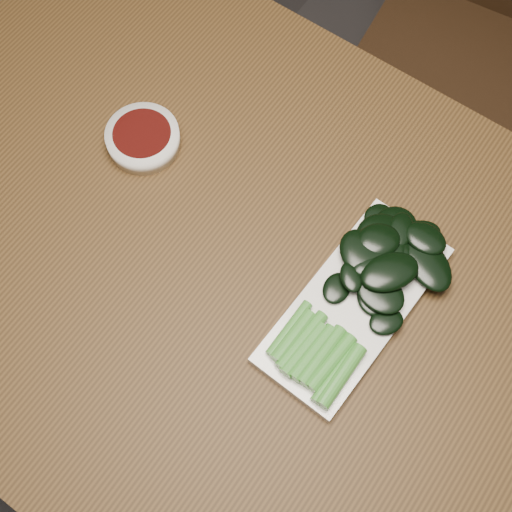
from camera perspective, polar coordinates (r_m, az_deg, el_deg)
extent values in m
plane|color=#2E2B2B|center=(1.66, 0.03, -11.24)|extent=(6.00, 6.00, 0.00)
cube|color=#462E14|center=(0.96, 0.05, -2.19)|extent=(1.40, 0.80, 0.04)
cylinder|color=#462E14|center=(1.65, -11.72, 14.46)|extent=(0.05, 0.05, 0.71)
cube|color=black|center=(1.56, 16.13, 13.19)|extent=(0.49, 0.49, 0.04)
cylinder|color=black|center=(1.65, 5.60, 6.79)|extent=(0.04, 0.04, 0.41)
cylinder|color=black|center=(1.64, 17.71, 0.93)|extent=(0.04, 0.04, 0.41)
cylinder|color=black|center=(1.87, 11.02, 15.71)|extent=(0.04, 0.04, 0.41)
cylinder|color=white|center=(1.04, -9.02, 9.26)|extent=(0.10, 0.10, 0.03)
cylinder|color=#3D0905|center=(1.03, -9.12, 9.64)|extent=(0.08, 0.08, 0.00)
cube|color=white|center=(0.93, 7.83, -3.86)|extent=(0.14, 0.29, 0.01)
cylinder|color=#459433|center=(0.90, 2.67, -5.83)|extent=(0.02, 0.08, 0.01)
cylinder|color=#459433|center=(0.89, 3.01, -6.43)|extent=(0.02, 0.08, 0.02)
cylinder|color=#459433|center=(0.89, 3.68, -6.78)|extent=(0.02, 0.09, 0.02)
cylinder|color=#459433|center=(0.89, 3.86, -7.46)|extent=(0.02, 0.08, 0.02)
cylinder|color=#459433|center=(0.89, 4.59, -7.73)|extent=(0.02, 0.08, 0.02)
cylinder|color=#459433|center=(0.89, 5.30, -7.94)|extent=(0.02, 0.09, 0.02)
cylinder|color=#459433|center=(0.89, 6.04, -8.46)|extent=(0.02, 0.09, 0.02)
cylinder|color=#459433|center=(0.89, 6.42, -9.32)|extent=(0.02, 0.09, 0.01)
cylinder|color=#459433|center=(0.88, 6.85, -9.50)|extent=(0.02, 0.09, 0.02)
ellipsoid|color=black|center=(0.93, 9.08, -0.16)|extent=(0.08, 0.08, 0.01)
ellipsoid|color=black|center=(0.92, 10.64, -1.27)|extent=(0.09, 0.09, 0.01)
ellipsoid|color=black|center=(0.93, 8.73, 0.06)|extent=(0.10, 0.09, 0.01)
ellipsoid|color=black|center=(0.92, 9.89, -2.83)|extent=(0.08, 0.06, 0.01)
ellipsoid|color=black|center=(0.93, 9.42, -0.80)|extent=(0.06, 0.06, 0.01)
ellipsoid|color=black|center=(0.95, 13.59, -0.58)|extent=(0.10, 0.09, 0.01)
ellipsoid|color=black|center=(0.94, 10.56, 0.33)|extent=(0.05, 0.06, 0.01)
ellipsoid|color=black|center=(0.97, 9.80, 3.07)|extent=(0.04, 0.05, 0.01)
ellipsoid|color=black|center=(0.97, 12.69, 1.58)|extent=(0.08, 0.08, 0.01)
ellipsoid|color=black|center=(0.97, 11.13, 2.46)|extent=(0.08, 0.08, 0.01)
ellipsoid|color=black|center=(0.95, 10.58, 1.36)|extent=(0.09, 0.08, 0.01)
ellipsoid|color=black|center=(0.93, 9.37, -2.44)|extent=(0.07, 0.06, 0.01)
ellipsoid|color=black|center=(0.95, 10.01, 1.72)|extent=(0.09, 0.09, 0.01)
ellipsoid|color=black|center=(0.94, 9.75, 1.25)|extent=(0.08, 0.08, 0.01)
ellipsoid|color=black|center=(0.97, 9.93, 2.98)|extent=(0.05, 0.05, 0.01)
ellipsoid|color=black|center=(0.95, 10.78, 0.85)|extent=(0.06, 0.04, 0.01)
ellipsoid|color=black|center=(0.92, 7.62, -1.67)|extent=(0.05, 0.05, 0.01)
ellipsoid|color=black|center=(0.96, 13.40, 1.38)|extent=(0.06, 0.04, 0.01)
ellipsoid|color=black|center=(0.96, 11.48, 2.04)|extent=(0.05, 0.06, 0.01)
ellipsoid|color=black|center=(0.92, 9.19, -3.52)|extent=(0.06, 0.05, 0.01)
ellipsoid|color=black|center=(0.92, 9.54, -3.42)|extent=(0.05, 0.05, 0.01)
ellipsoid|color=black|center=(0.92, 10.38, -5.18)|extent=(0.05, 0.06, 0.01)
ellipsoid|color=black|center=(0.92, 6.48, -2.56)|extent=(0.04, 0.05, 0.01)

